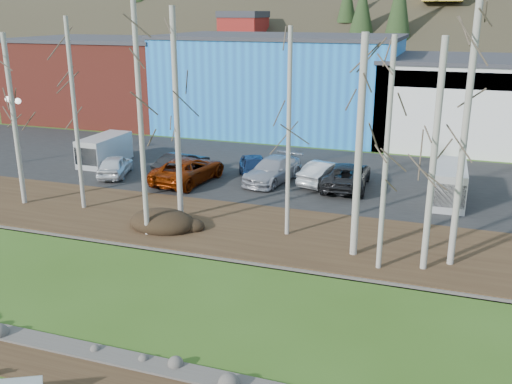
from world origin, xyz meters
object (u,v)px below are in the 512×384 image
at_px(car_0, 115,165).
at_px(car_2, 188,170).
at_px(car_4, 254,168).
at_px(van_white, 447,184).
at_px(car_6, 347,175).
at_px(car_5, 325,173).
at_px(car_3, 273,170).
at_px(van_grey, 103,150).
at_px(street_lamp, 14,111).
at_px(car_1, 182,164).

xyz_separation_m(car_0, car_2, (5.05, 0.27, 0.11)).
distance_m(car_2, car_4, 4.12).
bearing_deg(van_white, car_6, 169.15).
height_order(car_5, van_white, van_white).
relative_size(car_0, van_white, 0.85).
relative_size(car_0, car_2, 0.70).
height_order(car_3, car_5, car_3).
bearing_deg(car_5, van_grey, 18.71).
height_order(car_3, van_grey, van_grey).
relative_size(street_lamp, van_white, 0.96).
bearing_deg(car_2, car_3, -153.11).
distance_m(car_2, car_6, 9.66).
xyz_separation_m(car_1, car_5, (9.19, 1.02, -0.00)).
height_order(car_0, car_2, car_2).
xyz_separation_m(car_2, car_5, (8.08, 2.34, -0.07)).
height_order(street_lamp, van_white, street_lamp).
bearing_deg(car_5, street_lamp, 22.56).
xyz_separation_m(car_1, car_2, (1.11, -1.33, 0.06)).
bearing_deg(car_5, car_6, -173.91).
bearing_deg(car_3, car_2, -149.08).
xyz_separation_m(car_5, van_white, (7.06, -1.24, 0.30)).
xyz_separation_m(car_0, car_4, (8.69, 2.21, 0.05)).
bearing_deg(van_white, car_3, 174.95).
distance_m(car_3, car_5, 3.25).
relative_size(car_2, van_white, 1.21).
bearing_deg(car_6, street_lamp, 0.45).
xyz_separation_m(car_2, car_6, (9.44, 2.06, -0.04)).
bearing_deg(car_0, van_white, 166.53).
bearing_deg(street_lamp, van_grey, 35.78).
bearing_deg(car_5, car_1, 24.14).
bearing_deg(car_6, van_grey, -3.44).
bearing_deg(car_1, car_3, -164.28).
xyz_separation_m(car_5, car_6, (1.35, -0.28, 0.03)).
xyz_separation_m(street_lamp, car_6, (22.72, 1.48, -2.82)).
distance_m(car_2, car_3, 5.20).
bearing_deg(car_3, van_white, 7.21).
xyz_separation_m(car_2, van_white, (15.15, 1.10, 0.23)).
height_order(street_lamp, car_6, street_lamp).
xyz_separation_m(car_6, van_grey, (-16.94, 0.04, 0.20)).
bearing_deg(car_2, van_grey, -8.75).
relative_size(car_2, car_6, 1.05).
height_order(car_6, van_white, van_white).
distance_m(car_6, van_grey, 16.94).
bearing_deg(car_3, car_4, -176.27).
xyz_separation_m(street_lamp, car_0, (8.23, -0.85, -2.89)).
height_order(car_2, car_4, car_2).
height_order(car_1, van_grey, van_grey).
relative_size(car_4, car_5, 0.98).
xyz_separation_m(car_2, car_3, (4.89, 1.77, -0.05)).
xyz_separation_m(street_lamp, van_white, (28.43, 0.52, -2.55)).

